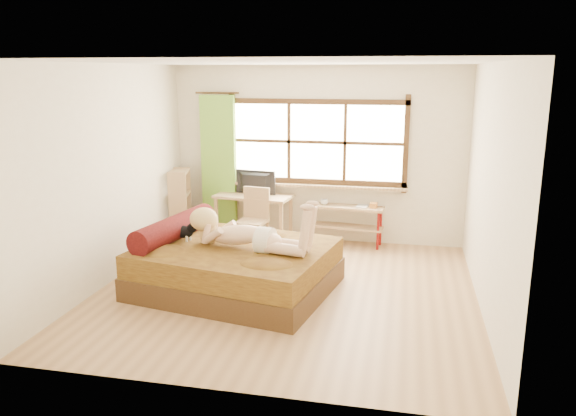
% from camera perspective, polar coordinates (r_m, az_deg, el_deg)
% --- Properties ---
extents(floor, '(4.50, 4.50, 0.00)m').
position_cam_1_polar(floor, '(6.90, -0.19, -8.45)').
color(floor, '#9E754C').
rests_on(floor, ground).
extents(ceiling, '(4.50, 4.50, 0.00)m').
position_cam_1_polar(ceiling, '(6.39, -0.21, 14.60)').
color(ceiling, white).
rests_on(ceiling, wall_back).
extents(wall_back, '(4.50, 0.00, 4.50)m').
position_cam_1_polar(wall_back, '(8.69, 2.94, 5.41)').
color(wall_back, silver).
rests_on(wall_back, floor).
extents(wall_front, '(4.50, 0.00, 4.50)m').
position_cam_1_polar(wall_front, '(4.40, -6.39, -2.90)').
color(wall_front, silver).
rests_on(wall_front, floor).
extents(wall_left, '(0.00, 4.50, 4.50)m').
position_cam_1_polar(wall_left, '(7.31, -17.73, 3.20)').
color(wall_left, silver).
rests_on(wall_left, floor).
extents(wall_right, '(0.00, 4.50, 4.50)m').
position_cam_1_polar(wall_right, '(6.43, 19.81, 1.67)').
color(wall_right, silver).
rests_on(wall_right, floor).
extents(window, '(2.80, 0.16, 1.46)m').
position_cam_1_polar(window, '(8.64, 2.92, 6.42)').
color(window, '#FFEDBF').
rests_on(window, wall_back).
extents(curtain, '(0.55, 0.10, 2.20)m').
position_cam_1_polar(curtain, '(8.98, -7.04, 4.30)').
color(curtain, '#5C8925').
rests_on(curtain, wall_back).
extents(bed, '(2.50, 2.15, 0.84)m').
position_cam_1_polar(bed, '(6.90, -5.69, -5.83)').
color(bed, '#371D10').
rests_on(bed, floor).
extents(woman, '(1.61, 0.72, 0.66)m').
position_cam_1_polar(woman, '(6.62, -4.28, -1.35)').
color(woman, '#DFB28F').
rests_on(woman, bed).
extents(kitten, '(0.35, 0.19, 0.27)m').
position_cam_1_polar(kitten, '(7.09, -10.68, -2.20)').
color(kitten, black).
rests_on(kitten, bed).
extents(desk, '(1.24, 0.69, 0.74)m').
position_cam_1_polar(desk, '(8.73, -3.53, 0.69)').
color(desk, '#9F7756').
rests_on(desk, floor).
extents(monitor, '(0.65, 0.17, 0.37)m').
position_cam_1_polar(monitor, '(8.72, -3.47, 2.58)').
color(monitor, black).
rests_on(monitor, desk).
extents(chair, '(0.46, 0.46, 0.92)m').
position_cam_1_polar(chair, '(8.39, -3.45, -0.73)').
color(chair, '#9F7756').
rests_on(chair, floor).
extents(pipe_shelf, '(1.24, 0.44, 0.69)m').
position_cam_1_polar(pipe_shelf, '(8.63, 5.73, -0.82)').
color(pipe_shelf, '#9F7756').
rests_on(pipe_shelf, floor).
extents(cup, '(0.12, 0.12, 0.09)m').
position_cam_1_polar(cup, '(8.62, 3.70, 0.61)').
color(cup, gray).
rests_on(cup, pipe_shelf).
extents(book, '(0.19, 0.24, 0.02)m').
position_cam_1_polar(book, '(8.58, 7.00, 0.22)').
color(book, gray).
rests_on(book, pipe_shelf).
extents(bookshelf, '(0.38, 0.53, 1.12)m').
position_cam_1_polar(bookshelf, '(8.95, -10.88, 0.32)').
color(bookshelf, '#9F7756').
rests_on(bookshelf, floor).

